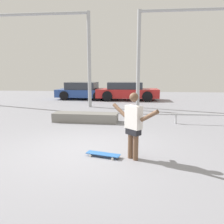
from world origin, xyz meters
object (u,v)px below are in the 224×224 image
at_px(skateboarder, 133,123).
at_px(grind_rail, 204,116).
at_px(parked_car_blue, 83,91).
at_px(skateboard, 103,154).
at_px(parked_car_red, 127,91).
at_px(grind_box, 86,117).

relative_size(skateboarder, grind_rail, 0.60).
xyz_separation_m(skateboarder, grind_rail, (2.62, 3.65, -0.50)).
bearing_deg(parked_car_blue, skateboard, -71.81).
height_order(skateboarder, parked_car_blue, skateboarder).
bearing_deg(grind_rail, parked_car_blue, 129.72).
height_order(parked_car_blue, parked_car_red, parked_car_red).
distance_m(grind_box, grind_rail, 4.53).
xyz_separation_m(parked_car_blue, parked_car_red, (3.23, -0.27, 0.02)).
bearing_deg(parked_car_blue, parked_car_red, -1.85).
distance_m(parked_car_blue, parked_car_red, 3.24).
xyz_separation_m(skateboarder, grind_box, (-1.91, 3.67, -0.65)).
xyz_separation_m(grind_box, parked_car_blue, (-1.87, 7.68, 0.44)).
xyz_separation_m(grind_rail, parked_car_blue, (-6.40, 7.70, 0.29)).
bearing_deg(grind_rail, skateboard, -132.59).
bearing_deg(parked_car_blue, grind_rail, -47.42).
xyz_separation_m(skateboard, parked_car_blue, (-3.10, 11.30, 0.55)).
distance_m(skateboarder, grind_box, 4.19).
xyz_separation_m(grind_rail, parked_car_red, (-3.17, 7.44, 0.31)).
bearing_deg(skateboarder, grind_rail, 96.98).
bearing_deg(parked_car_blue, skateboarder, -68.71).
relative_size(parked_car_blue, parked_car_red, 0.91).
height_order(grind_rail, parked_car_red, parked_car_red).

